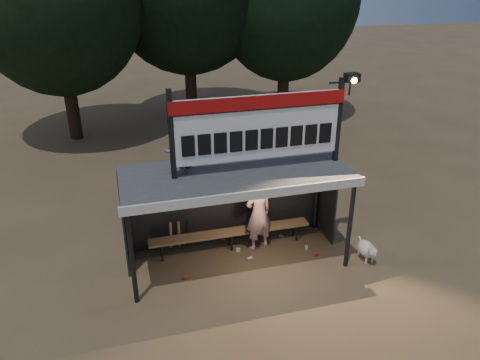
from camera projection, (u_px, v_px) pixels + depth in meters
name	position (u px, v px, depth m)	size (l,w,h in m)	color
ground	(236.00, 260.00, 11.15)	(80.00, 80.00, 0.00)	#4E3C27
player	(259.00, 213.00, 11.21)	(0.72, 0.47, 1.97)	white
child_a	(176.00, 151.00, 9.86)	(0.49, 0.38, 1.00)	slate
child_b	(183.00, 146.00, 10.20)	(0.48, 0.31, 0.98)	maroon
dugout_shelter	(233.00, 186.00, 10.58)	(5.10, 2.08, 2.32)	#38383A
scoreboard_assembly	(261.00, 125.00, 9.87)	(4.10, 0.27, 1.99)	black
bench	(231.00, 233.00, 11.45)	(4.00, 0.35, 0.48)	olive
dog	(367.00, 249.00, 11.06)	(0.36, 0.81, 0.49)	beige
bats	(179.00, 234.00, 11.39)	(0.47, 0.32, 0.84)	olive
litter	(259.00, 249.00, 11.49)	(3.28, 1.39, 0.08)	#AA301D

